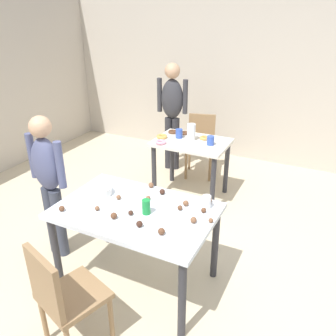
{
  "coord_description": "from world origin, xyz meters",
  "views": [
    {
      "loc": [
        1.14,
        -2.08,
        2.21
      ],
      "look_at": [
        -0.11,
        0.47,
        0.9
      ],
      "focal_mm": 36.59,
      "sensor_mm": 36.0,
      "label": 1
    }
  ],
  "objects_px": {
    "chair_far_table": "(201,141)",
    "pitcher_far": "(191,132)",
    "dining_table_far": "(191,151)",
    "soda_can": "(146,207)",
    "chair_near_table": "(63,294)",
    "mixing_bowl": "(99,191)",
    "person_girl_near": "(48,177)",
    "person_adult_far": "(172,108)",
    "dining_table_near": "(136,218)"
  },
  "relations": [
    {
      "from": "chair_near_table",
      "to": "person_adult_far",
      "type": "height_order",
      "value": "person_adult_far"
    },
    {
      "from": "chair_near_table",
      "to": "mixing_bowl",
      "type": "xyz_separation_m",
      "value": [
        -0.31,
        0.86,
        0.29
      ]
    },
    {
      "from": "dining_table_far",
      "to": "chair_near_table",
      "type": "relative_size",
      "value": 1.04
    },
    {
      "from": "person_girl_near",
      "to": "chair_near_table",
      "type": "bearing_deg",
      "value": -44.08
    },
    {
      "from": "dining_table_far",
      "to": "mixing_bowl",
      "type": "relative_size",
      "value": 4.19
    },
    {
      "from": "person_girl_near",
      "to": "soda_can",
      "type": "distance_m",
      "value": 1.03
    },
    {
      "from": "person_girl_near",
      "to": "pitcher_far",
      "type": "bearing_deg",
      "value": 67.52
    },
    {
      "from": "chair_near_table",
      "to": "soda_can",
      "type": "distance_m",
      "value": 0.86
    },
    {
      "from": "person_girl_near",
      "to": "dining_table_near",
      "type": "bearing_deg",
      "value": -0.19
    },
    {
      "from": "dining_table_near",
      "to": "pitcher_far",
      "type": "bearing_deg",
      "value": 97.41
    },
    {
      "from": "dining_table_far",
      "to": "soda_can",
      "type": "relative_size",
      "value": 7.39
    },
    {
      "from": "chair_near_table",
      "to": "person_girl_near",
      "type": "distance_m",
      "value": 1.19
    },
    {
      "from": "chair_near_table",
      "to": "pitcher_far",
      "type": "relative_size",
      "value": 4.21
    },
    {
      "from": "chair_far_table",
      "to": "soda_can",
      "type": "height_order",
      "value": "soda_can"
    },
    {
      "from": "person_girl_near",
      "to": "mixing_bowl",
      "type": "relative_size",
      "value": 6.54
    },
    {
      "from": "chair_near_table",
      "to": "chair_far_table",
      "type": "xyz_separation_m",
      "value": [
        -0.23,
        3.13,
        0.0
      ]
    },
    {
      "from": "person_adult_far",
      "to": "chair_near_table",
      "type": "bearing_deg",
      "value": -77.69
    },
    {
      "from": "person_adult_far",
      "to": "dining_table_near",
      "type": "bearing_deg",
      "value": -71.44
    },
    {
      "from": "dining_table_far",
      "to": "dining_table_near",
      "type": "bearing_deg",
      "value": -83.11
    },
    {
      "from": "dining_table_far",
      "to": "pitcher_far",
      "type": "relative_size",
      "value": 4.37
    },
    {
      "from": "chair_far_table",
      "to": "person_girl_near",
      "type": "distance_m",
      "value": 2.44
    },
    {
      "from": "dining_table_near",
      "to": "chair_far_table",
      "type": "height_order",
      "value": "chair_far_table"
    },
    {
      "from": "pitcher_far",
      "to": "chair_far_table",
      "type": "bearing_deg",
      "value": 99.93
    },
    {
      "from": "soda_can",
      "to": "pitcher_far",
      "type": "bearing_deg",
      "value": 101.0
    },
    {
      "from": "chair_near_table",
      "to": "soda_can",
      "type": "bearing_deg",
      "value": 74.52
    },
    {
      "from": "soda_can",
      "to": "dining_table_near",
      "type": "bearing_deg",
      "value": 169.7
    },
    {
      "from": "dining_table_near",
      "to": "soda_can",
      "type": "relative_size",
      "value": 10.48
    },
    {
      "from": "dining_table_near",
      "to": "chair_near_table",
      "type": "distance_m",
      "value": 0.81
    },
    {
      "from": "person_adult_far",
      "to": "mixing_bowl",
      "type": "relative_size",
      "value": 7.27
    },
    {
      "from": "chair_near_table",
      "to": "mixing_bowl",
      "type": "bearing_deg",
      "value": 109.6
    },
    {
      "from": "person_adult_far",
      "to": "pitcher_far",
      "type": "xyz_separation_m",
      "value": [
        0.56,
        -0.63,
        -0.09
      ]
    },
    {
      "from": "dining_table_near",
      "to": "chair_far_table",
      "type": "relative_size",
      "value": 1.47
    },
    {
      "from": "dining_table_near",
      "to": "soda_can",
      "type": "distance_m",
      "value": 0.19
    },
    {
      "from": "dining_table_far",
      "to": "mixing_bowl",
      "type": "height_order",
      "value": "mixing_bowl"
    },
    {
      "from": "chair_near_table",
      "to": "chair_far_table",
      "type": "height_order",
      "value": "same"
    },
    {
      "from": "dining_table_near",
      "to": "dining_table_far",
      "type": "bearing_deg",
      "value": 96.89
    },
    {
      "from": "person_adult_far",
      "to": "mixing_bowl",
      "type": "xyz_separation_m",
      "value": [
        0.37,
        -2.25,
        -0.16
      ]
    },
    {
      "from": "dining_table_near",
      "to": "chair_far_table",
      "type": "distance_m",
      "value": 2.37
    },
    {
      "from": "dining_table_near",
      "to": "person_girl_near",
      "type": "relative_size",
      "value": 0.91
    },
    {
      "from": "dining_table_near",
      "to": "person_adult_far",
      "type": "xyz_separation_m",
      "value": [
        -0.78,
        2.32,
        0.29
      ]
    },
    {
      "from": "person_girl_near",
      "to": "mixing_bowl",
      "type": "bearing_deg",
      "value": 7.55
    },
    {
      "from": "chair_near_table",
      "to": "soda_can",
      "type": "xyz_separation_m",
      "value": [
        0.21,
        0.77,
        0.31
      ]
    },
    {
      "from": "dining_table_near",
      "to": "dining_table_far",
      "type": "height_order",
      "value": "same"
    },
    {
      "from": "dining_table_near",
      "to": "pitcher_far",
      "type": "xyz_separation_m",
      "value": [
        -0.22,
        1.69,
        0.2
      ]
    },
    {
      "from": "dining_table_near",
      "to": "person_adult_far",
      "type": "distance_m",
      "value": 2.46
    },
    {
      "from": "chair_far_table",
      "to": "person_adult_far",
      "type": "relative_size",
      "value": 0.56
    },
    {
      "from": "chair_near_table",
      "to": "pitcher_far",
      "type": "distance_m",
      "value": 2.51
    },
    {
      "from": "chair_near_table",
      "to": "person_girl_near",
      "type": "height_order",
      "value": "person_girl_near"
    },
    {
      "from": "person_girl_near",
      "to": "person_adult_far",
      "type": "height_order",
      "value": "person_adult_far"
    },
    {
      "from": "chair_far_table",
      "to": "pitcher_far",
      "type": "distance_m",
      "value": 0.75
    }
  ]
}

